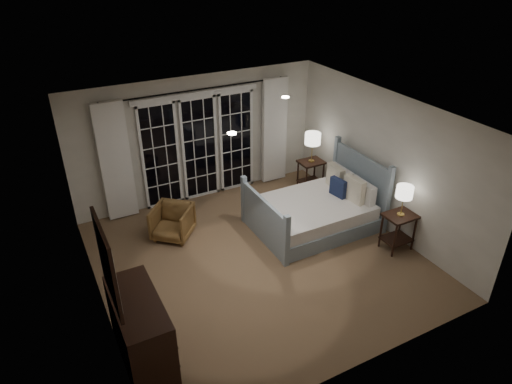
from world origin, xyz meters
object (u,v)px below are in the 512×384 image
lamp_left (405,192)px  dresser (141,329)px  bed (316,211)px  lamp_right (313,139)px  nightstand_right (311,171)px  armchair (172,222)px  nightstand_left (398,226)px

lamp_left → dresser: lamp_left is taller
lamp_left → dresser: (-4.47, -0.28, -0.64)m
bed → lamp_right: bearing=60.4°
nightstand_right → armchair: (-3.15, -0.35, -0.13)m
lamp_left → dresser: 4.52m
lamp_right → nightstand_left: bearing=-87.3°
nightstand_left → lamp_right: lamp_right is taller
nightstand_right → armchair: size_ratio=0.99×
nightstand_left → armchair: 3.90m
bed → nightstand_right: size_ratio=3.24×
nightstand_left → lamp_left: (0.00, 0.00, 0.65)m
nightstand_right → lamp_left: (0.12, -2.47, 0.66)m
lamp_right → dresser: (-4.35, -2.75, -0.69)m
dresser → bed: bearing=22.5°
bed → nightstand_left: size_ratio=3.16×
nightstand_right → lamp_left: lamp_left is taller
lamp_left → nightstand_right: bearing=92.7°
lamp_right → armchair: 3.28m
armchair → lamp_left: bearing=8.2°
bed → armchair: size_ratio=3.20×
nightstand_right → lamp_left: 2.56m
armchair → lamp_right: bearing=47.5°
armchair → dresser: (-1.20, -2.40, 0.16)m
lamp_right → dresser: lamp_right is taller
nightstand_left → lamp_left: bearing=0.0°
lamp_right → bed: bearing=-119.6°
bed → dresser: bed is taller
armchair → bed: bearing=21.2°
bed → armchair: bearing=160.0°
bed → nightstand_right: (0.70, 1.24, 0.11)m
nightstand_right → lamp_right: size_ratio=1.05×
nightstand_left → armchair: nightstand_left is taller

